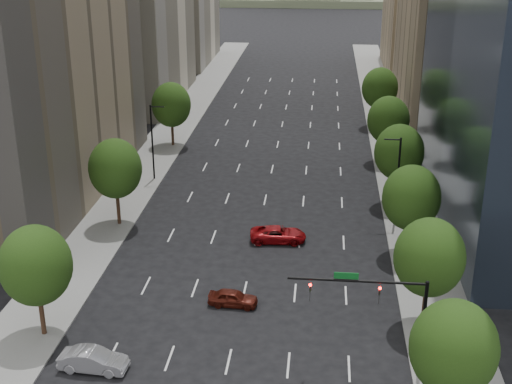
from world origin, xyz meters
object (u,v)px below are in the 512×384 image
(car_red_far, at_px, (278,234))
(car_maroon, at_px, (233,298))
(car_silver, at_px, (93,360))
(traffic_signal, at_px, (387,304))

(car_red_far, bearing_deg, car_maroon, 163.18)
(car_silver, bearing_deg, traffic_signal, -80.80)
(traffic_signal, distance_m, car_silver, 20.10)
(traffic_signal, distance_m, car_maroon, 14.22)
(car_red_far, bearing_deg, traffic_signal, -160.78)
(car_maroon, xyz_separation_m, car_red_far, (2.76, 12.10, 0.07))
(traffic_signal, xyz_separation_m, car_maroon, (-11.18, 7.55, -4.50))
(traffic_signal, height_order, car_maroon, traffic_signal)
(car_maroon, bearing_deg, traffic_signal, -120.21)
(traffic_signal, relative_size, car_red_far, 1.72)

